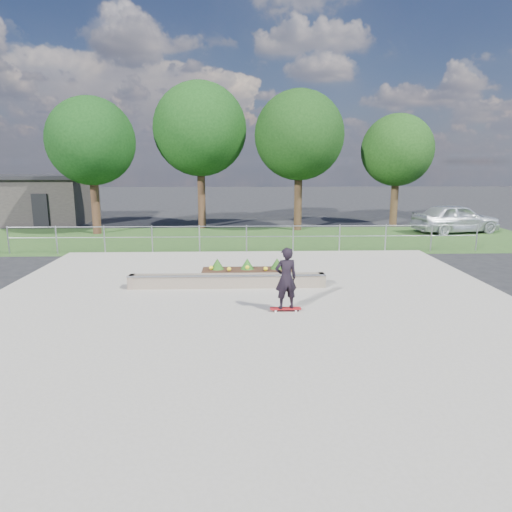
{
  "coord_description": "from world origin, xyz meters",
  "views": [
    {
      "loc": [
        -0.25,
        -11.68,
        3.84
      ],
      "look_at": [
        0.2,
        1.5,
        1.1
      ],
      "focal_mm": 32.0,
      "sensor_mm": 36.0,
      "label": 1
    }
  ],
  "objects_px": {
    "grind_ledge": "(227,281)",
    "parked_car": "(456,218)",
    "skateboarder": "(286,278)",
    "planter_bed": "(247,272)"
  },
  "relations": [
    {
      "from": "grind_ledge",
      "to": "planter_bed",
      "type": "xyz_separation_m",
      "value": [
        0.63,
        1.16,
        -0.02
      ]
    },
    {
      "from": "planter_bed",
      "to": "skateboarder",
      "type": "xyz_separation_m",
      "value": [
        0.93,
        -3.5,
        0.68
      ]
    },
    {
      "from": "skateboarder",
      "to": "planter_bed",
      "type": "bearing_deg",
      "value": 104.83
    },
    {
      "from": "skateboarder",
      "to": "parked_car",
      "type": "distance_m",
      "value": 16.94
    },
    {
      "from": "parked_car",
      "to": "planter_bed",
      "type": "bearing_deg",
      "value": 118.55
    },
    {
      "from": "planter_bed",
      "to": "parked_car",
      "type": "relative_size",
      "value": 0.64
    },
    {
      "from": "grind_ledge",
      "to": "skateboarder",
      "type": "height_order",
      "value": "skateboarder"
    },
    {
      "from": "grind_ledge",
      "to": "parked_car",
      "type": "height_order",
      "value": "parked_car"
    },
    {
      "from": "grind_ledge",
      "to": "parked_car",
      "type": "distance_m",
      "value": 16.32
    },
    {
      "from": "planter_bed",
      "to": "skateboarder",
      "type": "height_order",
      "value": "skateboarder"
    }
  ]
}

